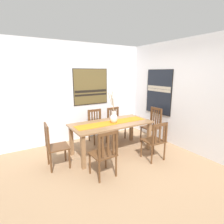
{
  "coord_description": "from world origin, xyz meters",
  "views": [
    {
      "loc": [
        -1.96,
        -2.89,
        1.92
      ],
      "look_at": [
        0.14,
        0.57,
        1.0
      ],
      "focal_mm": 28.46,
      "sensor_mm": 36.0,
      "label": 1
    }
  ],
  "objects_px": {
    "chair_1": "(155,140)",
    "chair_4": "(54,145)",
    "painting_on_side_wall": "(159,92)",
    "chair_3": "(152,125)",
    "chair_5": "(97,125)",
    "dining_table": "(111,127)",
    "chair_0": "(115,122)",
    "chair_2": "(104,153)",
    "centerpiece_vase": "(114,117)",
    "painting_on_back_wall": "(91,87)"
  },
  "relations": [
    {
      "from": "chair_2",
      "to": "chair_1",
      "type": "bearing_deg",
      "value": -0.09
    },
    {
      "from": "chair_3",
      "to": "chair_1",
      "type": "bearing_deg",
      "value": -130.85
    },
    {
      "from": "chair_1",
      "to": "chair_5",
      "type": "distance_m",
      "value": 1.75
    },
    {
      "from": "dining_table",
      "to": "chair_1",
      "type": "height_order",
      "value": "chair_1"
    },
    {
      "from": "centerpiece_vase",
      "to": "chair_4",
      "type": "height_order",
      "value": "centerpiece_vase"
    },
    {
      "from": "chair_1",
      "to": "painting_on_side_wall",
      "type": "bearing_deg",
      "value": 42.94
    },
    {
      "from": "chair_4",
      "to": "chair_0",
      "type": "bearing_deg",
      "value": 22.37
    },
    {
      "from": "chair_2",
      "to": "chair_5",
      "type": "relative_size",
      "value": 1.02
    },
    {
      "from": "chair_3",
      "to": "painting_on_side_wall",
      "type": "xyz_separation_m",
      "value": [
        0.36,
        0.18,
        0.87
      ]
    },
    {
      "from": "painting_on_back_wall",
      "to": "chair_1",
      "type": "bearing_deg",
      "value": -74.64
    },
    {
      "from": "chair_0",
      "to": "chair_3",
      "type": "relative_size",
      "value": 0.93
    },
    {
      "from": "chair_4",
      "to": "centerpiece_vase",
      "type": "bearing_deg",
      "value": -1.51
    },
    {
      "from": "chair_3",
      "to": "painting_on_side_wall",
      "type": "height_order",
      "value": "painting_on_side_wall"
    },
    {
      "from": "chair_1",
      "to": "painting_on_side_wall",
      "type": "xyz_separation_m",
      "value": [
        1.05,
        0.98,
        0.91
      ]
    },
    {
      "from": "centerpiece_vase",
      "to": "chair_5",
      "type": "xyz_separation_m",
      "value": [
        -0.02,
        0.87,
        -0.41
      ]
    },
    {
      "from": "chair_1",
      "to": "chair_2",
      "type": "xyz_separation_m",
      "value": [
        -1.27,
        0.0,
        0.01
      ]
    },
    {
      "from": "chair_1",
      "to": "chair_2",
      "type": "bearing_deg",
      "value": 179.91
    },
    {
      "from": "chair_2",
      "to": "chair_4",
      "type": "xyz_separation_m",
      "value": [
        -0.7,
        0.81,
        0.02
      ]
    },
    {
      "from": "centerpiece_vase",
      "to": "chair_1",
      "type": "height_order",
      "value": "centerpiece_vase"
    },
    {
      "from": "chair_0",
      "to": "chair_4",
      "type": "xyz_separation_m",
      "value": [
        -1.97,
        -0.81,
        0.01
      ]
    },
    {
      "from": "chair_5",
      "to": "painting_on_side_wall",
      "type": "bearing_deg",
      "value": -21.95
    },
    {
      "from": "chair_4",
      "to": "chair_1",
      "type": "bearing_deg",
      "value": -22.49
    },
    {
      "from": "chair_5",
      "to": "centerpiece_vase",
      "type": "bearing_deg",
      "value": -88.42
    },
    {
      "from": "chair_3",
      "to": "chair_4",
      "type": "relative_size",
      "value": 1.03
    },
    {
      "from": "centerpiece_vase",
      "to": "painting_on_back_wall",
      "type": "xyz_separation_m",
      "value": [
        0.01,
        1.28,
        0.62
      ]
    },
    {
      "from": "dining_table",
      "to": "chair_0",
      "type": "distance_m",
      "value": 1.02
    },
    {
      "from": "painting_on_back_wall",
      "to": "painting_on_side_wall",
      "type": "relative_size",
      "value": 0.84
    },
    {
      "from": "dining_table",
      "to": "chair_5",
      "type": "distance_m",
      "value": 0.84
    },
    {
      "from": "dining_table",
      "to": "chair_5",
      "type": "relative_size",
      "value": 2.14
    },
    {
      "from": "centerpiece_vase",
      "to": "chair_2",
      "type": "distance_m",
      "value": 1.11
    },
    {
      "from": "dining_table",
      "to": "chair_4",
      "type": "xyz_separation_m",
      "value": [
        -1.35,
        -0.02,
        -0.15
      ]
    },
    {
      "from": "chair_1",
      "to": "centerpiece_vase",
      "type": "bearing_deg",
      "value": 126.68
    },
    {
      "from": "dining_table",
      "to": "chair_1",
      "type": "distance_m",
      "value": 1.04
    },
    {
      "from": "chair_5",
      "to": "dining_table",
      "type": "bearing_deg",
      "value": -90.7
    },
    {
      "from": "chair_5",
      "to": "chair_3",
      "type": "bearing_deg",
      "value": -33.25
    },
    {
      "from": "chair_5",
      "to": "painting_on_back_wall",
      "type": "bearing_deg",
      "value": 84.62
    },
    {
      "from": "chair_1",
      "to": "painting_on_back_wall",
      "type": "xyz_separation_m",
      "value": [
        -0.56,
        2.05,
        1.05
      ]
    },
    {
      "from": "chair_0",
      "to": "painting_on_side_wall",
      "type": "distance_m",
      "value": 1.52
    },
    {
      "from": "chair_3",
      "to": "chair_4",
      "type": "xyz_separation_m",
      "value": [
        -2.65,
        0.01,
        -0.01
      ]
    },
    {
      "from": "dining_table",
      "to": "chair_4",
      "type": "distance_m",
      "value": 1.36
    },
    {
      "from": "chair_1",
      "to": "chair_3",
      "type": "bearing_deg",
      "value": 49.15
    },
    {
      "from": "chair_1",
      "to": "chair_4",
      "type": "relative_size",
      "value": 0.94
    },
    {
      "from": "centerpiece_vase",
      "to": "chair_3",
      "type": "distance_m",
      "value": 1.33
    },
    {
      "from": "chair_1",
      "to": "chair_5",
      "type": "bearing_deg",
      "value": 110.06
    },
    {
      "from": "chair_4",
      "to": "chair_3",
      "type": "bearing_deg",
      "value": -0.27
    },
    {
      "from": "dining_table",
      "to": "chair_0",
      "type": "relative_size",
      "value": 2.15
    },
    {
      "from": "chair_1",
      "to": "painting_on_side_wall",
      "type": "distance_m",
      "value": 1.7
    },
    {
      "from": "painting_on_back_wall",
      "to": "dining_table",
      "type": "bearing_deg",
      "value": -92.25
    },
    {
      "from": "chair_2",
      "to": "chair_3",
      "type": "xyz_separation_m",
      "value": [
        1.96,
        0.8,
        0.03
      ]
    },
    {
      "from": "chair_5",
      "to": "painting_on_back_wall",
      "type": "xyz_separation_m",
      "value": [
        0.04,
        0.4,
        1.03
      ]
    }
  ]
}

